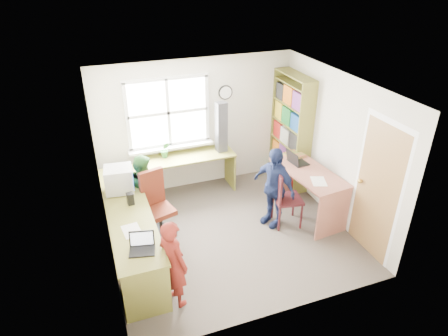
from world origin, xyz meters
name	(u,v)px	position (x,y,z in m)	size (l,w,h in m)	color
room	(228,162)	(0.01, 0.10, 1.22)	(3.64, 3.44, 2.44)	#423A33
l_desk	(148,239)	(-1.31, -0.28, 0.46)	(2.38, 2.95, 0.75)	olive
right_desk	(307,183)	(1.41, 0.09, 0.59)	(0.79, 1.47, 0.81)	#9F614F
bookshelf	(290,133)	(1.65, 1.19, 1.00)	(0.30, 1.02, 2.10)	olive
swivel_chair	(157,208)	(-1.04, 0.42, 0.46)	(0.61, 0.61, 1.06)	black
wooden_chair	(284,196)	(0.90, -0.05, 0.53)	(0.49, 0.49, 0.98)	#3E1418
crt_monitor	(119,180)	(-1.53, 0.62, 0.95)	(0.44, 0.40, 0.40)	#BABABF
laptop_left	(142,246)	(-1.46, -0.84, 0.80)	(0.35, 0.32, 0.21)	black
laptop_right	(296,160)	(1.34, 0.41, 0.87)	(0.31, 0.36, 0.23)	black
speaker_a	(130,199)	(-1.44, 0.21, 0.84)	(0.10, 0.10, 0.18)	black
speaker_b	(120,180)	(-1.52, 0.79, 0.85)	(0.10, 0.10, 0.19)	black
cd_tower	(221,127)	(0.38, 1.42, 1.21)	(0.20, 0.18, 0.92)	black
game_box	(295,155)	(1.45, 0.64, 0.84)	(0.34, 0.34, 0.06)	red
paper_a	(132,231)	(-1.53, -0.43, 0.75)	(0.25, 0.33, 0.00)	silver
paper_b	(319,181)	(1.38, -0.25, 0.82)	(0.31, 0.36, 0.00)	silver
potted_plant	(165,150)	(-0.64, 1.50, 0.90)	(0.16, 0.13, 0.30)	#307A39
person_red	(173,263)	(-1.14, -1.06, 0.61)	(0.45, 0.29, 1.22)	maroon
person_green	(145,190)	(-1.15, 0.76, 0.61)	(0.59, 0.46, 1.22)	#2F6E2C
person_navy	(274,187)	(0.76, 0.04, 0.68)	(0.79, 0.33, 1.36)	#162047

